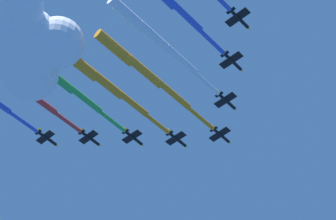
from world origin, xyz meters
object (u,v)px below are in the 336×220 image
object	(u,v)px
jet_port_inner	(108,85)
jet_port_outer	(11,82)
jet_lead	(144,71)
jet_port_mid	(57,78)
jet_starboard_inner	(154,37)

from	to	relation	value
jet_port_inner	jet_port_outer	bearing A→B (deg)	88.79
jet_lead	jet_port_inner	world-z (taller)	jet_lead
jet_lead	jet_port_outer	distance (m)	45.39
jet_port_mid	jet_port_outer	bearing A→B (deg)	82.55
jet_port_inner	jet_port_mid	size ratio (longest dim) A/B	0.95
jet_starboard_inner	jet_port_inner	bearing A→B (deg)	40.19
jet_starboard_inner	jet_port_outer	distance (m)	52.01
jet_starboard_inner	jet_lead	bearing A→B (deg)	13.78
jet_port_mid	jet_port_outer	xyz separation A→B (m)	(2.03, 15.54, 0.50)
jet_starboard_inner	jet_port_mid	size ratio (longest dim) A/B	0.98
jet_port_inner	jet_port_mid	distance (m)	17.41
jet_port_outer	jet_port_inner	bearing A→B (deg)	-91.21
jet_port_inner	jet_starboard_inner	size ratio (longest dim) A/B	0.97
jet_port_inner	jet_port_outer	size ratio (longest dim) A/B	0.96
jet_lead	jet_port_mid	xyz separation A→B (m)	(3.51, 29.50, 0.18)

